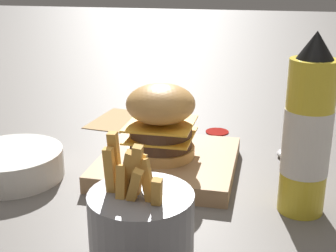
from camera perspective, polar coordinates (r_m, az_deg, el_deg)
The scene contains 9 objects.
ground_plane at distance 0.72m, azimuth -0.40°, elevation -7.04°, with size 6.00×6.00×0.00m, color #5B5651.
serving_board at distance 0.75m, azimuth 0.00°, elevation -4.54°, with size 0.21×0.22×0.03m.
burger at distance 0.73m, azimuth -0.89°, elevation 0.71°, with size 0.11×0.11×0.12m.
ketchup_bottle at distance 0.63m, azimuth 16.61°, elevation -0.95°, with size 0.06×0.06×0.24m.
fries_basket at distance 0.53m, azimuth -3.34°, elevation -11.97°, with size 0.12×0.12×0.15m.
side_bowl at distance 0.77m, azimuth -18.52°, elevation -4.34°, with size 0.16×0.16×0.04m.
spoon at distance 0.86m, azimuth 14.47°, elevation -2.70°, with size 0.05×0.16×0.01m.
ketchup_puddle at distance 0.93m, azimuth 6.02°, elevation -0.65°, with size 0.05×0.05×0.00m.
parchment_square at distance 1.00m, azimuth -4.71°, elevation 0.63°, with size 0.17×0.17×0.00m.
Camera 1 is at (0.14, -0.63, 0.31)m, focal length 50.00 mm.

